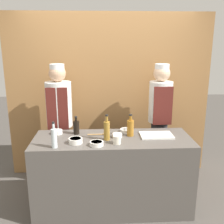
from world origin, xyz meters
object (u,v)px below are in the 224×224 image
(sauce_bowl_yellow, at_px, (57,132))
(bottle_amber, at_px, (130,127))
(bottle_soy, at_px, (76,127))
(sauce_bowl_purple, at_px, (76,140))
(wooden_spoon, at_px, (100,134))
(cup_cream, at_px, (117,140))
(bottle_vinegar, at_px, (107,130))
(bottle_clear, at_px, (54,138))
(chef_right, at_px, (160,119))
(sauce_bowl_red, at_px, (126,130))
(cutting_board, at_px, (156,135))
(sauce_bowl_green, at_px, (97,143))
(sauce_bowl_orange, at_px, (117,135))
(chef_left, at_px, (60,121))

(sauce_bowl_yellow, bearing_deg, bottle_amber, -7.30)
(sauce_bowl_yellow, xyz_separation_m, bottle_soy, (0.23, -0.01, 0.06))
(sauce_bowl_purple, bearing_deg, bottle_soy, 92.63)
(bottle_amber, height_order, wooden_spoon, bottle_amber)
(bottle_amber, xyz_separation_m, cup_cream, (-0.18, -0.24, -0.06))
(bottle_vinegar, relative_size, cup_cream, 3.25)
(sauce_bowl_purple, xyz_separation_m, bottle_clear, (-0.21, -0.11, 0.08))
(sauce_bowl_purple, xyz_separation_m, bottle_vinegar, (0.35, 0.08, 0.09))
(sauce_bowl_purple, xyz_separation_m, bottle_soy, (-0.01, 0.31, 0.06))
(bottle_amber, xyz_separation_m, chef_right, (0.48, 0.53, -0.06))
(sauce_bowl_red, relative_size, cutting_board, 0.40)
(bottle_amber, bearing_deg, bottle_clear, -159.53)
(cutting_board, height_order, chef_right, chef_right)
(sauce_bowl_green, height_order, cup_cream, cup_cream)
(sauce_bowl_green, relative_size, bottle_soy, 0.67)
(sauce_bowl_red, height_order, bottle_amber, bottle_amber)
(sauce_bowl_yellow, bearing_deg, sauce_bowl_orange, -12.39)
(bottle_amber, bearing_deg, cup_cream, -126.24)
(wooden_spoon, bearing_deg, cup_cream, -56.83)
(bottle_soy, height_order, chef_right, chef_right)
(sauce_bowl_green, xyz_separation_m, sauce_bowl_orange, (0.24, 0.24, 0.00))
(sauce_bowl_red, bearing_deg, cup_cream, -111.15)
(sauce_bowl_purple, distance_m, wooden_spoon, 0.37)
(bottle_soy, height_order, chef_left, chef_left)
(sauce_bowl_yellow, distance_m, cutting_board, 1.20)
(cutting_board, height_order, wooden_spoon, wooden_spoon)
(sauce_bowl_yellow, xyz_separation_m, bottle_clear, (0.03, -0.43, 0.08))
(sauce_bowl_yellow, xyz_separation_m, chef_right, (1.36, 0.42, 0.02))
(sauce_bowl_yellow, bearing_deg, wooden_spoon, -7.67)
(sauce_bowl_red, xyz_separation_m, cup_cream, (-0.14, -0.37, 0.02))
(bottle_soy, bearing_deg, sauce_bowl_orange, -16.78)
(wooden_spoon, bearing_deg, sauce_bowl_green, -96.45)
(sauce_bowl_orange, relative_size, bottle_amber, 0.43)
(sauce_bowl_purple, bearing_deg, chef_right, 33.46)
(sauce_bowl_green, bearing_deg, cup_cream, 10.86)
(bottle_clear, xyz_separation_m, wooden_spoon, (0.48, 0.36, -0.10))
(sauce_bowl_orange, distance_m, bottle_amber, 0.18)
(chef_right, bearing_deg, sauce_bowl_red, -141.95)
(bottle_amber, relative_size, wooden_spoon, 1.13)
(sauce_bowl_red, xyz_separation_m, wooden_spoon, (-0.33, -0.09, -0.01))
(bottle_soy, relative_size, bottle_amber, 0.84)
(sauce_bowl_red, distance_m, chef_left, 0.96)
(sauce_bowl_purple, relative_size, chef_left, 0.09)
(sauce_bowl_purple, xyz_separation_m, chef_left, (-0.27, 0.73, 0.00))
(bottle_amber, bearing_deg, chef_right, 48.05)
(bottle_soy, bearing_deg, chef_left, 121.24)
(bottle_clear, distance_m, bottle_vinegar, 0.59)
(sauce_bowl_red, relative_size, bottle_soy, 0.69)
(chef_left, bearing_deg, bottle_soy, -58.76)
(chef_left, bearing_deg, chef_right, 0.01)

